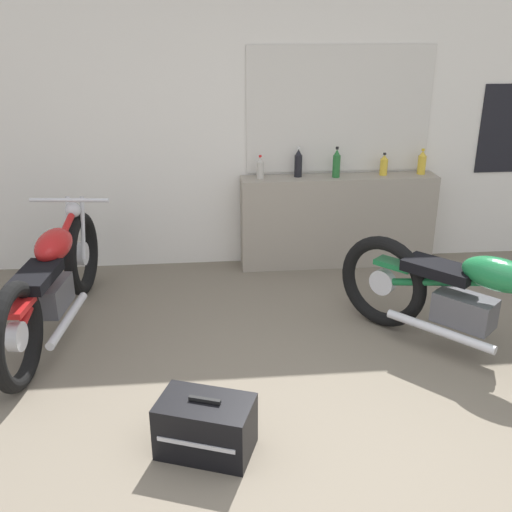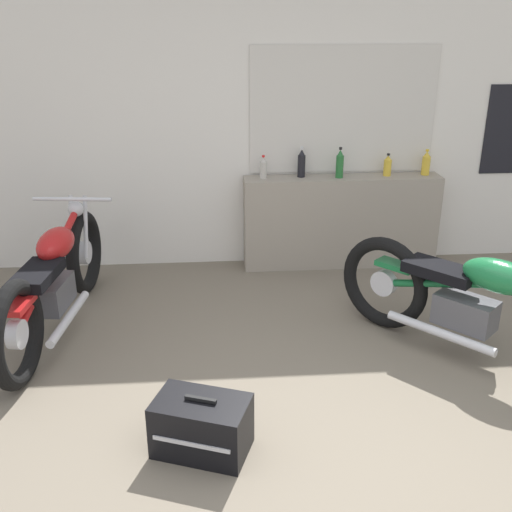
{
  "view_description": "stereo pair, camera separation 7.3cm",
  "coord_description": "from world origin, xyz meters",
  "px_view_note": "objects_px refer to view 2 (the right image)",
  "views": [
    {
      "loc": [
        -0.66,
        -2.46,
        2.26
      ],
      "look_at": [
        -0.29,
        1.39,
        0.7
      ],
      "focal_mm": 42.0,
      "sensor_mm": 36.0,
      "label": 1
    },
    {
      "loc": [
        -0.59,
        -2.47,
        2.26
      ],
      "look_at": [
        -0.29,
        1.39,
        0.7
      ],
      "focal_mm": 42.0,
      "sensor_mm": 36.0,
      "label": 2
    }
  ],
  "objects_px": {
    "bottle_leftmost": "(263,168)",
    "bottle_rightmost": "(426,164)",
    "bottle_right_center": "(388,166)",
    "hard_case_black": "(202,426)",
    "motorcycle_red": "(55,280)",
    "bottle_left_center": "(301,164)",
    "bottle_center": "(340,164)",
    "motorcycle_green": "(477,304)"
  },
  "relations": [
    {
      "from": "bottle_leftmost",
      "to": "motorcycle_red",
      "type": "bearing_deg",
      "value": -145.65
    },
    {
      "from": "bottle_right_center",
      "to": "motorcycle_red",
      "type": "distance_m",
      "value": 3.1
    },
    {
      "from": "motorcycle_green",
      "to": "motorcycle_red",
      "type": "height_order",
      "value": "motorcycle_green"
    },
    {
      "from": "bottle_leftmost",
      "to": "motorcycle_red",
      "type": "xyz_separation_m",
      "value": [
        -1.66,
        -1.14,
        -0.54
      ]
    },
    {
      "from": "bottle_left_center",
      "to": "motorcycle_green",
      "type": "relative_size",
      "value": 0.17
    },
    {
      "from": "bottle_left_center",
      "to": "bottle_right_center",
      "type": "relative_size",
      "value": 1.34
    },
    {
      "from": "bottle_leftmost",
      "to": "bottle_left_center",
      "type": "bearing_deg",
      "value": 5.68
    },
    {
      "from": "bottle_right_center",
      "to": "motorcycle_green",
      "type": "relative_size",
      "value": 0.12
    },
    {
      "from": "bottle_rightmost",
      "to": "motorcycle_green",
      "type": "bearing_deg",
      "value": -96.86
    },
    {
      "from": "bottle_center",
      "to": "bottle_right_center",
      "type": "xyz_separation_m",
      "value": [
        0.46,
        0.04,
        -0.03
      ]
    },
    {
      "from": "bottle_rightmost",
      "to": "motorcycle_green",
      "type": "xyz_separation_m",
      "value": [
        -0.22,
        -1.81,
        -0.55
      ]
    },
    {
      "from": "bottle_center",
      "to": "hard_case_black",
      "type": "distance_m",
      "value": 2.99
    },
    {
      "from": "bottle_leftmost",
      "to": "motorcycle_green",
      "type": "relative_size",
      "value": 0.13
    },
    {
      "from": "bottle_leftmost",
      "to": "bottle_rightmost",
      "type": "height_order",
      "value": "bottle_rightmost"
    },
    {
      "from": "bottle_right_center",
      "to": "bottle_rightmost",
      "type": "relative_size",
      "value": 0.87
    },
    {
      "from": "bottle_right_center",
      "to": "hard_case_black",
      "type": "distance_m",
      "value": 3.24
    },
    {
      "from": "bottle_rightmost",
      "to": "bottle_right_center",
      "type": "bearing_deg",
      "value": -179.09
    },
    {
      "from": "bottle_rightmost",
      "to": "motorcycle_red",
      "type": "relative_size",
      "value": 0.11
    },
    {
      "from": "bottle_left_center",
      "to": "hard_case_black",
      "type": "distance_m",
      "value": 2.91
    },
    {
      "from": "motorcycle_red",
      "to": "bottle_left_center",
      "type": "bearing_deg",
      "value": 30.15
    },
    {
      "from": "bottle_left_center",
      "to": "bottle_leftmost",
      "type": "bearing_deg",
      "value": -174.32
    },
    {
      "from": "bottle_leftmost",
      "to": "bottle_center",
      "type": "relative_size",
      "value": 0.76
    },
    {
      "from": "bottle_center",
      "to": "motorcycle_green",
      "type": "distance_m",
      "value": 1.95
    },
    {
      "from": "motorcycle_green",
      "to": "hard_case_black",
      "type": "height_order",
      "value": "motorcycle_green"
    },
    {
      "from": "bottle_leftmost",
      "to": "bottle_center",
      "type": "xyz_separation_m",
      "value": [
        0.7,
        -0.02,
        0.03
      ]
    },
    {
      "from": "bottle_right_center",
      "to": "bottle_rightmost",
      "type": "bearing_deg",
      "value": 0.91
    },
    {
      "from": "bottle_right_center",
      "to": "bottle_rightmost",
      "type": "height_order",
      "value": "bottle_rightmost"
    },
    {
      "from": "bottle_leftmost",
      "to": "bottle_right_center",
      "type": "xyz_separation_m",
      "value": [
        1.16,
        0.02,
        -0.0
      ]
    },
    {
      "from": "bottle_rightmost",
      "to": "motorcycle_red",
      "type": "xyz_separation_m",
      "value": [
        -3.19,
        -1.16,
        -0.55
      ]
    },
    {
      "from": "bottle_rightmost",
      "to": "bottle_left_center",
      "type": "bearing_deg",
      "value": 179.51
    },
    {
      "from": "bottle_center",
      "to": "bottle_right_center",
      "type": "bearing_deg",
      "value": 4.73
    },
    {
      "from": "bottle_leftmost",
      "to": "motorcycle_green",
      "type": "bearing_deg",
      "value": -53.87
    },
    {
      "from": "bottle_center",
      "to": "motorcycle_red",
      "type": "relative_size",
      "value": 0.13
    },
    {
      "from": "motorcycle_green",
      "to": "bottle_center",
      "type": "bearing_deg",
      "value": 108.88
    },
    {
      "from": "motorcycle_red",
      "to": "hard_case_black",
      "type": "distance_m",
      "value": 1.85
    },
    {
      "from": "bottle_leftmost",
      "to": "motorcycle_red",
      "type": "relative_size",
      "value": 0.1
    },
    {
      "from": "bottle_center",
      "to": "hard_case_black",
      "type": "height_order",
      "value": "bottle_center"
    },
    {
      "from": "bottle_leftmost",
      "to": "bottle_left_center",
      "type": "height_order",
      "value": "bottle_left_center"
    },
    {
      "from": "bottle_leftmost",
      "to": "hard_case_black",
      "type": "height_order",
      "value": "bottle_leftmost"
    },
    {
      "from": "bottle_leftmost",
      "to": "bottle_rightmost",
      "type": "xyz_separation_m",
      "value": [
        1.52,
        0.03,
        0.01
      ]
    },
    {
      "from": "bottle_right_center",
      "to": "hard_case_black",
      "type": "xyz_separation_m",
      "value": [
        -1.73,
        -2.62,
        -0.8
      ]
    },
    {
      "from": "bottle_leftmost",
      "to": "hard_case_black",
      "type": "xyz_separation_m",
      "value": [
        -0.57,
        -2.6,
        -0.81
      ]
    }
  ]
}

